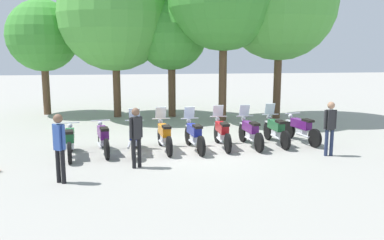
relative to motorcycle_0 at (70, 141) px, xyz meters
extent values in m
plane|color=#9E9B93|center=(3.93, 0.46, -0.50)|extent=(80.00, 80.00, 0.00)
cylinder|color=black|center=(-0.10, 0.74, -0.18)|extent=(0.19, 0.65, 0.64)
cylinder|color=black|center=(0.11, -0.80, -0.18)|extent=(0.19, 0.65, 0.64)
cube|color=silver|center=(-0.10, 0.74, 0.16)|extent=(0.17, 0.37, 0.04)
cube|color=#1E6033|center=(0.00, 0.02, 0.17)|extent=(0.39, 0.98, 0.30)
cube|color=silver|center=(0.01, -0.03, -0.10)|extent=(0.27, 0.43, 0.24)
cube|color=black|center=(0.05, -0.37, 0.36)|extent=(0.30, 0.47, 0.08)
cylinder|color=silver|center=(-0.09, 0.65, 0.13)|extent=(0.08, 0.23, 0.64)
cylinder|color=silver|center=(-0.07, 0.56, 0.47)|extent=(0.62, 0.12, 0.04)
sphere|color=silver|center=(-0.09, 0.69, 0.35)|extent=(0.18, 0.18, 0.16)
cylinder|color=silver|center=(-0.11, -0.35, -0.16)|extent=(0.16, 0.70, 0.07)
cylinder|color=black|center=(0.83, 1.05, -0.18)|extent=(0.23, 0.65, 0.64)
cylinder|color=black|center=(1.15, -0.47, -0.18)|extent=(0.23, 0.65, 0.64)
cube|color=silver|center=(0.83, 1.05, 0.16)|extent=(0.19, 0.38, 0.04)
cube|color=#59196B|center=(0.98, 0.34, 0.17)|extent=(0.45, 0.98, 0.30)
cube|color=silver|center=(0.99, 0.29, -0.10)|extent=(0.30, 0.44, 0.24)
cube|color=black|center=(1.06, -0.05, 0.36)|extent=(0.33, 0.48, 0.08)
cylinder|color=silver|center=(0.84, 0.96, 0.13)|extent=(0.10, 0.23, 0.64)
cylinder|color=silver|center=(0.86, 0.87, 0.47)|extent=(0.61, 0.16, 0.04)
sphere|color=silver|center=(0.84, 1.00, 0.35)|extent=(0.19, 0.19, 0.16)
cylinder|color=silver|center=(0.89, -0.03, -0.16)|extent=(0.21, 0.70, 0.07)
cylinder|color=black|center=(1.99, 0.92, -0.18)|extent=(0.12, 0.64, 0.64)
cylinder|color=black|center=(1.95, -0.63, -0.18)|extent=(0.12, 0.64, 0.64)
cube|color=silver|center=(1.99, 0.92, 0.16)|extent=(0.13, 0.36, 0.04)
cube|color=navy|center=(1.97, 0.19, 0.17)|extent=(0.28, 0.96, 0.30)
cube|color=silver|center=(1.97, 0.14, -0.10)|extent=(0.23, 0.41, 0.24)
cube|color=black|center=(1.96, -0.21, 0.36)|extent=(0.25, 0.45, 0.08)
cylinder|color=silver|center=(1.98, 0.83, 0.13)|extent=(0.06, 0.23, 0.64)
cylinder|color=silver|center=(1.98, 0.74, 0.47)|extent=(0.62, 0.05, 0.04)
sphere|color=silver|center=(1.99, 0.87, 0.35)|extent=(0.16, 0.16, 0.16)
cylinder|color=silver|center=(1.80, -0.15, -0.16)|extent=(0.09, 0.70, 0.07)
cube|color=silver|center=(1.98, 0.80, 0.67)|extent=(0.36, 0.14, 0.39)
cylinder|color=black|center=(2.85, 1.15, -0.18)|extent=(0.18, 0.65, 0.64)
cylinder|color=black|center=(3.05, -0.39, -0.18)|extent=(0.18, 0.65, 0.64)
cube|color=silver|center=(2.85, 1.15, 0.16)|extent=(0.16, 0.37, 0.04)
cube|color=orange|center=(2.94, 0.43, 0.17)|extent=(0.38, 0.98, 0.30)
cube|color=silver|center=(2.95, 0.38, -0.10)|extent=(0.27, 0.42, 0.24)
cube|color=black|center=(2.99, 0.04, 0.36)|extent=(0.29, 0.47, 0.08)
cylinder|color=silver|center=(2.86, 1.06, 0.13)|extent=(0.08, 0.23, 0.64)
cylinder|color=silver|center=(2.88, 0.97, 0.47)|extent=(0.62, 0.11, 0.04)
sphere|color=silver|center=(2.86, 1.10, 0.35)|extent=(0.18, 0.18, 0.16)
cylinder|color=silver|center=(2.83, 0.07, -0.16)|extent=(0.16, 0.70, 0.07)
cube|color=silver|center=(2.87, 1.03, 0.67)|extent=(0.37, 0.18, 0.39)
cylinder|color=black|center=(3.82, 1.08, -0.18)|extent=(0.19, 0.65, 0.64)
cylinder|color=black|center=(4.04, -0.45, -0.18)|extent=(0.19, 0.65, 0.64)
cube|color=silver|center=(3.82, 1.08, 0.16)|extent=(0.17, 0.37, 0.04)
cube|color=navy|center=(3.92, 0.37, 0.17)|extent=(0.39, 0.98, 0.30)
cube|color=silver|center=(3.93, 0.32, -0.10)|extent=(0.27, 0.43, 0.24)
cube|color=black|center=(3.98, -0.03, 0.36)|extent=(0.30, 0.47, 0.08)
cylinder|color=silver|center=(3.83, 0.99, 0.13)|extent=(0.08, 0.23, 0.64)
cylinder|color=silver|center=(3.85, 0.91, 0.47)|extent=(0.62, 0.12, 0.04)
sphere|color=silver|center=(3.83, 1.03, 0.35)|extent=(0.18, 0.18, 0.16)
cylinder|color=silver|center=(3.81, 0.00, -0.16)|extent=(0.17, 0.70, 0.07)
cube|color=silver|center=(3.84, 0.96, 0.67)|extent=(0.38, 0.18, 0.39)
cylinder|color=black|center=(4.88, 1.34, -0.18)|extent=(0.12, 0.64, 0.64)
cylinder|color=black|center=(4.94, -0.21, -0.18)|extent=(0.12, 0.64, 0.64)
cube|color=silver|center=(4.88, 1.34, 0.16)|extent=(0.13, 0.36, 0.04)
cube|color=red|center=(4.91, 0.62, 0.17)|extent=(0.29, 0.96, 0.30)
cube|color=silver|center=(4.91, 0.57, -0.10)|extent=(0.23, 0.41, 0.24)
cube|color=black|center=(4.92, 0.22, 0.36)|extent=(0.26, 0.45, 0.08)
cylinder|color=silver|center=(4.89, 1.25, 0.13)|extent=(0.06, 0.23, 0.64)
cylinder|color=silver|center=(4.89, 1.16, 0.47)|extent=(0.62, 0.06, 0.04)
sphere|color=silver|center=(4.89, 1.29, 0.35)|extent=(0.17, 0.17, 0.16)
cylinder|color=silver|center=(4.76, 0.26, -0.16)|extent=(0.09, 0.70, 0.07)
cube|color=silver|center=(4.89, 1.22, 0.67)|extent=(0.36, 0.15, 0.39)
cylinder|color=black|center=(5.82, 1.32, -0.18)|extent=(0.16, 0.65, 0.64)
cylinder|color=black|center=(5.97, -0.22, -0.18)|extent=(0.16, 0.65, 0.64)
cube|color=silver|center=(5.82, 1.32, 0.16)|extent=(0.15, 0.37, 0.04)
cube|color=#59196B|center=(5.89, 0.60, 0.17)|extent=(0.35, 0.97, 0.30)
cube|color=silver|center=(5.89, 0.55, -0.10)|extent=(0.26, 0.42, 0.24)
cube|color=black|center=(5.93, 0.21, 0.36)|extent=(0.28, 0.46, 0.08)
cylinder|color=silver|center=(5.83, 1.24, 0.13)|extent=(0.07, 0.23, 0.64)
cylinder|color=silver|center=(5.84, 1.15, 0.47)|extent=(0.62, 0.09, 0.04)
sphere|color=silver|center=(5.82, 1.28, 0.35)|extent=(0.17, 0.17, 0.16)
cylinder|color=silver|center=(5.76, 0.24, -0.16)|extent=(0.14, 0.70, 0.07)
cube|color=silver|center=(5.83, 1.21, 0.67)|extent=(0.37, 0.17, 0.39)
cylinder|color=black|center=(6.82, 1.54, -0.18)|extent=(0.14, 0.65, 0.64)
cylinder|color=black|center=(6.93, -0.01, -0.18)|extent=(0.14, 0.65, 0.64)
cube|color=silver|center=(6.82, 1.54, 0.16)|extent=(0.14, 0.37, 0.04)
cube|color=#1E6033|center=(6.87, 0.82, 0.17)|extent=(0.33, 0.97, 0.30)
cube|color=silver|center=(6.87, 0.77, -0.10)|extent=(0.25, 0.41, 0.24)
cube|color=black|center=(6.90, 0.42, 0.36)|extent=(0.27, 0.46, 0.08)
cylinder|color=silver|center=(6.83, 1.45, 0.13)|extent=(0.07, 0.23, 0.64)
cylinder|color=silver|center=(6.83, 1.36, 0.47)|extent=(0.62, 0.08, 0.04)
sphere|color=silver|center=(6.82, 1.49, 0.35)|extent=(0.17, 0.17, 0.16)
cylinder|color=silver|center=(6.73, 0.46, -0.16)|extent=(0.12, 0.70, 0.07)
cube|color=silver|center=(6.83, 1.42, 0.67)|extent=(0.37, 0.16, 0.39)
cylinder|color=black|center=(7.68, 1.68, -0.18)|extent=(0.24, 0.65, 0.64)
cylinder|color=black|center=(8.02, 0.17, -0.18)|extent=(0.24, 0.65, 0.64)
cube|color=silver|center=(7.68, 1.68, 0.16)|extent=(0.20, 0.38, 0.04)
cube|color=#59196B|center=(7.84, 0.97, 0.17)|extent=(0.46, 0.98, 0.30)
cube|color=silver|center=(7.85, 0.92, -0.10)|extent=(0.30, 0.44, 0.24)
cube|color=black|center=(7.93, 0.58, 0.36)|extent=(0.33, 0.48, 0.08)
cylinder|color=silver|center=(7.70, 1.59, 0.13)|extent=(0.10, 0.23, 0.64)
cylinder|color=silver|center=(7.72, 1.50, 0.47)|extent=(0.61, 0.17, 0.04)
sphere|color=silver|center=(7.70, 1.63, 0.35)|extent=(0.19, 0.19, 0.16)
cylinder|color=silver|center=(7.76, 0.59, -0.16)|extent=(0.22, 0.70, 0.07)
cylinder|color=#232D4C|center=(8.08, -0.92, -0.09)|extent=(0.11, 0.11, 0.83)
cylinder|color=#232D4C|center=(7.91, -0.92, -0.09)|extent=(0.11, 0.11, 0.83)
cube|color=#262628|center=(8.00, -0.92, 0.64)|extent=(0.22, 0.20, 0.62)
cylinder|color=#262628|center=(8.16, -0.92, 0.65)|extent=(0.08, 0.08, 0.59)
cylinder|color=#262628|center=(7.84, -0.92, 0.65)|extent=(0.08, 0.08, 0.59)
sphere|color=#A87A5B|center=(8.00, -0.92, 1.09)|extent=(0.23, 0.23, 0.22)
cylinder|color=black|center=(2.13, -1.43, -0.09)|extent=(0.15, 0.15, 0.83)
cylinder|color=black|center=(1.98, -1.51, -0.09)|extent=(0.15, 0.15, 0.83)
cube|color=#262628|center=(2.05, -1.47, 0.64)|extent=(0.29, 0.28, 0.62)
cylinder|color=#262628|center=(2.19, -1.39, 0.65)|extent=(0.11, 0.11, 0.59)
cylinder|color=#262628|center=(1.91, -1.54, 0.65)|extent=(0.11, 0.11, 0.59)
sphere|color=brown|center=(2.05, -1.47, 1.09)|extent=(0.30, 0.30, 0.22)
cylinder|color=black|center=(0.11, -2.51, -0.08)|extent=(0.15, 0.15, 0.85)
cylinder|color=black|center=(0.25, -2.61, -0.08)|extent=(0.15, 0.15, 0.85)
cube|color=#33519E|center=(0.18, -2.56, 0.67)|extent=(0.30, 0.29, 0.64)
cylinder|color=#33519E|center=(0.05, -2.46, 0.68)|extent=(0.11, 0.11, 0.61)
cylinder|color=#33519E|center=(0.31, -2.65, 0.68)|extent=(0.11, 0.11, 0.61)
sphere|color=brown|center=(0.18, -2.56, 1.13)|extent=(0.32, 0.32, 0.23)
cylinder|color=brown|center=(-2.52, 8.65, 0.85)|extent=(0.36, 0.36, 2.70)
sphere|color=#3D8E33|center=(-2.52, 8.65, 3.43)|extent=(3.52, 3.52, 3.52)
cylinder|color=brown|center=(1.07, 7.40, 1.01)|extent=(0.36, 0.36, 3.03)
sphere|color=#4C9E3D|center=(1.07, 7.40, 4.39)|extent=(5.30, 5.30, 5.30)
cylinder|color=brown|center=(3.74, 7.19, 0.89)|extent=(0.36, 0.36, 2.79)
sphere|color=#3D8E33|center=(3.74, 7.19, 3.49)|extent=(3.43, 3.43, 3.43)
cylinder|color=brown|center=(5.97, 5.75, 1.47)|extent=(0.36, 0.36, 3.95)
cylinder|color=brown|center=(8.68, 6.06, 1.26)|extent=(0.36, 0.36, 3.53)
sphere|color=#4C9E3D|center=(8.68, 6.06, 4.85)|extent=(5.22, 5.22, 5.22)
camera|label=1|loc=(2.18, -12.68, 2.82)|focal=38.19mm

